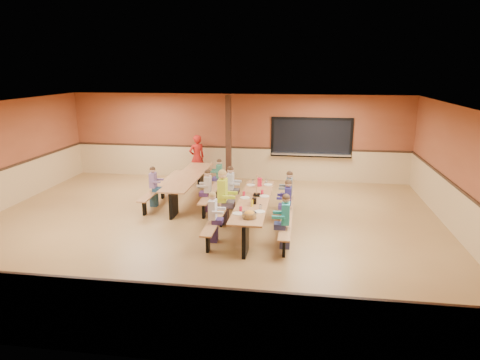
# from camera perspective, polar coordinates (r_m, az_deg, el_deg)

# --- Properties ---
(ground) EXTENTS (12.00, 12.00, 0.00)m
(ground) POSITION_cam_1_polar(r_m,az_deg,el_deg) (10.81, -4.43, -6.34)
(ground) COLOR brown
(ground) RESTS_ON ground
(room_envelope) EXTENTS (12.04, 10.04, 3.02)m
(room_envelope) POSITION_cam_1_polar(r_m,az_deg,el_deg) (10.58, -4.51, -2.85)
(room_envelope) COLOR brown
(room_envelope) RESTS_ON ground
(kitchen_pass_through) EXTENTS (2.78, 0.28, 1.38)m
(kitchen_pass_through) POSITION_cam_1_polar(r_m,az_deg,el_deg) (14.98, 9.49, 5.39)
(kitchen_pass_through) COLOR black
(kitchen_pass_through) RESTS_ON ground
(structural_post) EXTENTS (0.18, 0.18, 3.00)m
(structural_post) POSITION_cam_1_polar(r_m,az_deg,el_deg) (14.63, -1.54, 5.41)
(structural_post) COLOR black
(structural_post) RESTS_ON ground
(cafeteria_table_main) EXTENTS (1.91, 3.70, 0.74)m
(cafeteria_table_main) POSITION_cam_1_polar(r_m,az_deg,el_deg) (10.60, 1.85, -3.72)
(cafeteria_table_main) COLOR #A06A3F
(cafeteria_table_main) RESTS_ON ground
(cafeteria_table_second) EXTENTS (1.91, 3.70, 0.74)m
(cafeteria_table_second) POSITION_cam_1_polar(r_m,az_deg,el_deg) (12.97, -6.89, -0.34)
(cafeteria_table_second) COLOR #A06A3F
(cafeteria_table_second) RESTS_ON ground
(seated_child_white_left) EXTENTS (0.35, 0.29, 1.17)m
(seated_child_white_left) POSITION_cam_1_polar(r_m,az_deg,el_deg) (9.77, -3.64, -5.00)
(seated_child_white_left) COLOR silver
(seated_child_white_left) RESTS_ON ground
(seated_adult_yellow) EXTENTS (0.46, 0.37, 1.39)m
(seated_adult_yellow) POSITION_cam_1_polar(r_m,az_deg,el_deg) (10.87, -2.33, -2.30)
(seated_adult_yellow) COLOR #C0D527
(seated_adult_yellow) RESTS_ON ground
(seated_child_grey_left) EXTENTS (0.37, 0.30, 1.21)m
(seated_child_grey_left) POSITION_cam_1_polar(r_m,az_deg,el_deg) (12.04, -1.27, -1.04)
(seated_child_grey_left) COLOR #B7B7B7
(seated_child_grey_left) RESTS_ON ground
(seated_child_teal_right) EXTENTS (0.38, 0.31, 1.22)m
(seated_child_teal_right) POSITION_cam_1_polar(r_m,az_deg,el_deg) (9.47, 6.08, -5.55)
(seated_child_teal_right) COLOR teal
(seated_child_teal_right) RESTS_ON ground
(seated_child_navy_right) EXTENTS (0.36, 0.29, 1.18)m
(seated_child_navy_right) POSITION_cam_1_polar(r_m,az_deg,el_deg) (10.78, 6.39, -3.11)
(seated_child_navy_right) COLOR navy
(seated_child_navy_right) RESTS_ON ground
(seated_child_char_right) EXTENTS (0.36, 0.29, 1.19)m
(seated_child_char_right) POSITION_cam_1_polar(r_m,az_deg,el_deg) (11.64, 6.56, -1.75)
(seated_child_char_right) COLOR #555E61
(seated_child_char_right) RESTS_ON ground
(seated_child_purple_sec) EXTENTS (0.34, 0.28, 1.15)m
(seated_child_purple_sec) POSITION_cam_1_polar(r_m,az_deg,el_deg) (12.49, -11.48, -0.89)
(seated_child_purple_sec) COLOR slate
(seated_child_purple_sec) RESTS_ON ground
(seated_child_green_sec) EXTENTS (0.33, 0.27, 1.13)m
(seated_child_green_sec) POSITION_cam_1_polar(r_m,az_deg,el_deg) (13.37, -2.77, 0.38)
(seated_child_green_sec) COLOR #35785D
(seated_child_green_sec) RESTS_ON ground
(seated_child_tan_sec) EXTENTS (0.35, 0.29, 1.18)m
(seated_child_tan_sec) POSITION_cam_1_polar(r_m,az_deg,el_deg) (11.81, -4.30, -1.47)
(seated_child_tan_sec) COLOR #BBA895
(seated_child_tan_sec) RESTS_ON ground
(standing_woman) EXTENTS (0.70, 0.67, 1.61)m
(standing_woman) POSITION_cam_1_polar(r_m,az_deg,el_deg) (15.14, -5.76, 2.99)
(standing_woman) COLOR #A71913
(standing_woman) RESTS_ON ground
(punch_pitcher) EXTENTS (0.16, 0.16, 0.22)m
(punch_pitcher) POSITION_cam_1_polar(r_m,az_deg,el_deg) (11.70, 2.57, -0.28)
(punch_pitcher) COLOR red
(punch_pitcher) RESTS_ON cafeteria_table_main
(chip_bowl) EXTENTS (0.32, 0.32, 0.15)m
(chip_bowl) POSITION_cam_1_polar(r_m,az_deg,el_deg) (9.25, 1.25, -4.64)
(chip_bowl) COLOR orange
(chip_bowl) RESTS_ON cafeteria_table_main
(napkin_dispenser) EXTENTS (0.10, 0.14, 0.13)m
(napkin_dispenser) POSITION_cam_1_polar(r_m,az_deg,el_deg) (10.21, 1.92, -2.81)
(napkin_dispenser) COLOR black
(napkin_dispenser) RESTS_ON cafeteria_table_main
(condiment_mustard) EXTENTS (0.06, 0.06, 0.17)m
(condiment_mustard) POSITION_cam_1_polar(r_m,az_deg,el_deg) (9.99, 1.61, -3.08)
(condiment_mustard) COLOR yellow
(condiment_mustard) RESTS_ON cafeteria_table_main
(condiment_ketchup) EXTENTS (0.06, 0.06, 0.17)m
(condiment_ketchup) POSITION_cam_1_polar(r_m,az_deg,el_deg) (10.00, 1.61, -3.06)
(condiment_ketchup) COLOR #B2140F
(condiment_ketchup) RESTS_ON cafeteria_table_main
(table_paddle) EXTENTS (0.16, 0.16, 0.56)m
(table_paddle) POSITION_cam_1_polar(r_m,az_deg,el_deg) (10.78, 2.24, -1.44)
(table_paddle) COLOR black
(table_paddle) RESTS_ON cafeteria_table_main
(place_settings) EXTENTS (0.65, 3.30, 0.11)m
(place_settings) POSITION_cam_1_polar(r_m,az_deg,el_deg) (10.51, 1.87, -2.33)
(place_settings) COLOR beige
(place_settings) RESTS_ON cafeteria_table_main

